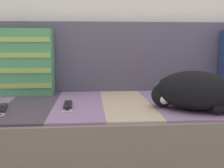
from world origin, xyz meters
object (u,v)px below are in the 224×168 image
object	(u,v)px
sleeping_cat	(191,91)
game_remote_far	(68,105)
couch	(146,138)
throw_pillow_striped	(20,62)
game_remote_near	(1,109)

from	to	relation	value
sleeping_cat	game_remote_far	distance (m)	0.57
couch	throw_pillow_striped	bearing A→B (deg)	163.14
throw_pillow_striped	game_remote_far	world-z (taller)	throw_pillow_striped
throw_pillow_striped	sleeping_cat	xyz separation A→B (m)	(0.85, -0.44, -0.11)
throw_pillow_striped	sleeping_cat	world-z (taller)	throw_pillow_striped
couch	sleeping_cat	distance (m)	0.40
game_remote_far	sleeping_cat	bearing A→B (deg)	-9.91
game_remote_near	sleeping_cat	bearing A→B (deg)	-3.52
couch	game_remote_near	distance (m)	0.75
couch	game_remote_near	xyz separation A→B (m)	(-0.69, -0.17, 0.22)
throw_pillow_striped	game_remote_near	bearing A→B (deg)	-89.51
sleeping_cat	game_remote_far	xyz separation A→B (m)	(-0.56, 0.10, -0.08)
couch	game_remote_far	bearing A→B (deg)	-162.48
game_remote_far	game_remote_near	bearing A→B (deg)	-171.21
game_remote_near	throw_pillow_striped	bearing A→B (deg)	90.49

